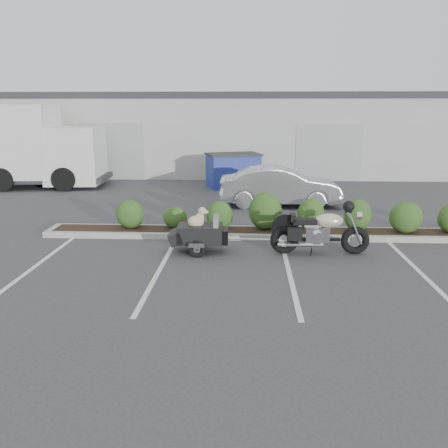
{
  "coord_description": "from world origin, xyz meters",
  "views": [
    {
      "loc": [
        0.32,
        -9.95,
        3.31
      ],
      "look_at": [
        -0.2,
        0.41,
        0.75
      ],
      "focal_mm": 38.0,
      "sensor_mm": 36.0,
      "label": 1
    }
  ],
  "objects_px": {
    "dumpster": "(233,170)",
    "delivery_truck": "(15,148)",
    "pet_trailer": "(200,233)",
    "sedan": "(280,186)",
    "motorcycle": "(320,232)"
  },
  "relations": [
    {
      "from": "pet_trailer",
      "to": "dumpster",
      "type": "height_order",
      "value": "dumpster"
    },
    {
      "from": "motorcycle",
      "to": "delivery_truck",
      "type": "distance_m",
      "value": 14.67
    },
    {
      "from": "delivery_truck",
      "to": "sedan",
      "type": "bearing_deg",
      "value": -22.6
    },
    {
      "from": "dumpster",
      "to": "motorcycle",
      "type": "bearing_deg",
      "value": -94.82
    },
    {
      "from": "motorcycle",
      "to": "delivery_truck",
      "type": "relative_size",
      "value": 0.3
    },
    {
      "from": "pet_trailer",
      "to": "sedan",
      "type": "bearing_deg",
      "value": 66.68
    },
    {
      "from": "sedan",
      "to": "dumpster",
      "type": "relative_size",
      "value": 1.62
    },
    {
      "from": "dumpster",
      "to": "delivery_truck",
      "type": "distance_m",
      "value": 9.24
    },
    {
      "from": "motorcycle",
      "to": "pet_trailer",
      "type": "xyz_separation_m",
      "value": [
        -2.78,
        0.02,
        -0.07
      ]
    },
    {
      "from": "motorcycle",
      "to": "sedan",
      "type": "bearing_deg",
      "value": 94.47
    },
    {
      "from": "delivery_truck",
      "to": "dumpster",
      "type": "bearing_deg",
      "value": -2.56
    },
    {
      "from": "dumpster",
      "to": "delivery_truck",
      "type": "height_order",
      "value": "delivery_truck"
    },
    {
      "from": "sedan",
      "to": "delivery_truck",
      "type": "distance_m",
      "value": 11.52
    },
    {
      "from": "dumpster",
      "to": "pet_trailer",
      "type": "bearing_deg",
      "value": -111.53
    },
    {
      "from": "dumpster",
      "to": "delivery_truck",
      "type": "relative_size",
      "value": 0.33
    }
  ]
}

